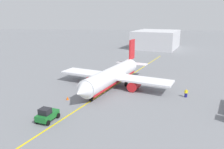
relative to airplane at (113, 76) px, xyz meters
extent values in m
plane|color=slate|center=(0.46, -0.17, -2.62)|extent=(400.00, 400.00, 0.00)
cylinder|color=white|center=(0.46, -0.17, 0.18)|extent=(21.59, 10.85, 3.60)
cube|color=red|center=(0.46, -0.17, -0.81)|extent=(20.23, 9.83, 1.01)
cone|color=white|center=(11.76, -4.32, 0.18)|extent=(4.02, 4.28, 3.46)
cone|color=white|center=(-11.41, 4.19, 0.54)|extent=(5.01, 4.32, 3.06)
cube|color=red|center=(-10.85, 3.98, 4.38)|extent=(3.13, 1.44, 5.20)
cube|color=white|center=(-10.85, 3.98, 0.58)|extent=(5.15, 8.71, 0.24)
cube|color=white|center=(-0.48, 0.18, -0.27)|extent=(13.59, 26.40, 0.36)
cylinder|color=red|center=(2.06, 4.78, -1.52)|extent=(3.73, 3.07, 2.10)
cylinder|color=red|center=(-1.52, -4.98, -1.52)|extent=(3.73, 3.07, 2.10)
cylinder|color=#4C4C51|center=(8.93, -3.28, -1.48)|extent=(0.24, 0.24, 1.17)
cylinder|color=black|center=(8.93, -3.28, -2.07)|extent=(1.17, 0.75, 1.10)
cylinder|color=#4C4C51|center=(-0.52, 2.96, -1.48)|extent=(0.24, 0.24, 1.17)
cylinder|color=black|center=(-0.52, 2.96, -2.07)|extent=(1.17, 0.75, 1.10)
cylinder|color=#4C4C51|center=(-2.32, -1.92, -1.48)|extent=(0.24, 0.24, 1.17)
cylinder|color=black|center=(-2.32, -1.92, -2.07)|extent=(1.17, 0.75, 1.10)
cube|color=#196B28|center=(17.58, -8.36, -1.77)|extent=(3.99, 2.84, 0.90)
cube|color=black|center=(18.06, -8.48, -0.87)|extent=(1.76, 1.90, 0.90)
cylinder|color=black|center=(16.07, -9.00, -2.22)|extent=(0.85, 0.49, 0.80)
cylinder|color=black|center=(16.57, -7.06, -2.22)|extent=(0.85, 0.49, 0.80)
cylinder|color=black|center=(18.59, -9.65, -2.22)|extent=(0.85, 0.49, 0.80)
cylinder|color=black|center=(19.09, -7.72, -2.22)|extent=(0.85, 0.49, 0.80)
cube|color=navy|center=(5.05, 15.09, -2.19)|extent=(0.46, 0.53, 0.85)
cube|color=yellow|center=(5.05, 15.09, -1.47)|extent=(0.53, 0.62, 0.60)
sphere|color=tan|center=(5.05, 15.09, -1.03)|extent=(0.24, 0.24, 0.24)
cone|color=#F2590F|center=(8.86, -7.92, -2.31)|extent=(0.55, 0.55, 0.61)
cube|color=silver|center=(-63.85, 15.18, 1.65)|extent=(29.22, 26.31, 8.53)
cube|color=#4C515B|center=(-66.93, 5.75, 0.37)|extent=(16.21, 5.43, 5.63)
cube|color=yellow|center=(0.46, -0.17, -2.61)|extent=(82.70, 30.61, 0.01)
camera|label=1|loc=(47.10, 4.77, 13.09)|focal=34.99mm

